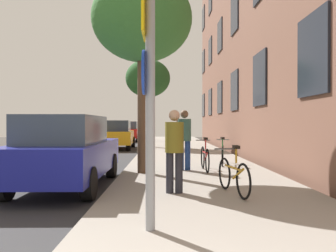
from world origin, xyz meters
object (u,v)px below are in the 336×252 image
object	(u,v)px
bicycle_1	(205,158)
bicycle_2	(223,154)
bicycle_0	(233,175)
pedestrian_2	(178,131)
pedestrian_0	(174,146)
traffic_light	(152,109)
pedestrian_1	(184,136)
tree_near	(142,20)
car_2	(129,131)
sign_post	(148,80)
bicycle_3	(187,142)
car_1	(116,134)
car_0	(67,151)
tree_far	(148,79)

from	to	relation	value
bicycle_1	bicycle_2	xyz separation A→B (m)	(0.74, 1.42, -0.02)
bicycle_0	pedestrian_2	distance (m)	12.56
bicycle_2	pedestrian_0	bearing A→B (deg)	-110.66
traffic_light	pedestrian_0	distance (m)	20.12
traffic_light	bicycle_0	size ratio (longest dim) A/B	2.28
bicycle_0	pedestrian_1	bearing A→B (deg)	102.27
pedestrian_2	traffic_light	bearing A→B (deg)	103.00
bicycle_0	pedestrian_1	xyz separation A→B (m)	(-0.73, 3.35, 0.62)
tree_near	pedestrian_2	distance (m)	10.31
bicycle_1	car_2	bearing A→B (deg)	102.15
sign_post	bicycle_2	xyz separation A→B (m)	(2.10, 6.81, -1.52)
traffic_light	bicycle_3	world-z (taller)	traffic_light
car_1	car_2	size ratio (longest dim) A/B	0.95
traffic_light	car_0	xyz separation A→B (m)	(-1.24, -18.85, -1.78)
bicycle_2	car_0	world-z (taller)	car_0
bicycle_0	car_2	size ratio (longest dim) A/B	0.36
tree_near	car_2	world-z (taller)	tree_near
bicycle_3	car_1	size ratio (longest dim) A/B	0.38
pedestrian_0	traffic_light	bearing A→B (deg)	93.31
pedestrian_1	car_2	bearing A→B (deg)	100.54
bicycle_1	bicycle_3	size ratio (longest dim) A/B	1.03
tree_far	pedestrian_1	bearing A→B (deg)	-81.41
sign_post	car_1	world-z (taller)	sign_post
tree_near	bicycle_1	distance (m)	4.17
pedestrian_2	sign_post	bearing A→B (deg)	-93.85
tree_far	pedestrian_0	world-z (taller)	tree_far
bicycle_0	pedestrian_0	size ratio (longest dim) A/B	1.00
bicycle_0	car_0	xyz separation A→B (m)	(-3.51, 1.29, 0.36)
pedestrian_1	car_0	bearing A→B (deg)	-143.37
bicycle_2	car_0	size ratio (longest dim) A/B	0.36
car_1	pedestrian_2	bearing A→B (deg)	-9.31
pedestrian_0	pedestrian_2	bearing A→B (deg)	87.25
tree_far	car_1	world-z (taller)	tree_far
car_1	tree_near	bearing A→B (deg)	-78.31
tree_near	car_1	distance (m)	11.03
tree_far	pedestrian_0	size ratio (longest dim) A/B	3.17
traffic_light	car_1	bearing A→B (deg)	-104.08
pedestrian_0	car_0	world-z (taller)	pedestrian_0
car_2	pedestrian_2	bearing A→B (deg)	-68.49
bicycle_0	sign_post	bearing A→B (deg)	-124.61
bicycle_1	car_1	size ratio (longest dim) A/B	0.39
pedestrian_1	sign_post	bearing A→B (deg)	-98.01
car_2	bicycle_3	bearing A→B (deg)	-68.50
sign_post	bicycle_2	distance (m)	7.29
bicycle_2	car_0	xyz separation A→B (m)	(-4.09, -3.33, 0.37)
traffic_light	car_2	xyz separation A→B (m)	(-1.88, 1.63, -1.78)
pedestrian_2	car_1	xyz separation A→B (m)	(-3.52, 0.58, -0.20)
sign_post	car_1	size ratio (longest dim) A/B	0.79
pedestrian_2	tree_near	bearing A→B (deg)	-98.18
pedestrian_1	pedestrian_2	world-z (taller)	pedestrian_1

